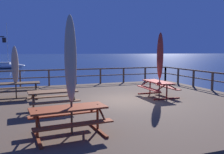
{
  "coord_description": "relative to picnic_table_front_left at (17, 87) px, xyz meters",
  "views": [
    {
      "loc": [
        -3.88,
        -10.05,
        2.91
      ],
      "look_at": [
        0.0,
        0.9,
        1.66
      ],
      "focal_mm": 37.77,
      "sensor_mm": 36.0,
      "label": 1
    }
  ],
  "objects": [
    {
      "name": "lamp_post_hooked",
      "position": [
        -1.02,
        3.16,
        1.55
      ],
      "size": [
        0.62,
        0.42,
        3.2
      ],
      "color": "black",
      "rests_on": "wooden_deck"
    },
    {
      "name": "picnic_table_mid_centre",
      "position": [
        1.55,
        -5.86,
        -0.0
      ],
      "size": [
        2.14,
        1.58,
        0.78
      ],
      "color": "#993819",
      "rests_on": "wooden_deck"
    },
    {
      "name": "sailboat_distant",
      "position": [
        -3.06,
        31.93,
        -0.71
      ],
      "size": [
        6.17,
        2.47,
        7.72
      ],
      "color": "white",
      "rests_on": "ground"
    },
    {
      "name": "picnic_table_front_right",
      "position": [
        6.69,
        -1.78,
        -0.0
      ],
      "size": [
        1.42,
        2.03,
        0.78
      ],
      "color": "maroon",
      "rests_on": "wooden_deck"
    },
    {
      "name": "railing_waterside_far",
      "position": [
        4.45,
        3.81,
        0.18
      ],
      "size": [
        12.49,
        0.1,
        1.09
      ],
      "color": "brown",
      "rests_on": "wooden_deck"
    },
    {
      "name": "patio_umbrella_tall_mid_left",
      "position": [
        1.63,
        -5.84,
        1.48
      ],
      "size": [
        0.32,
        0.32,
        3.22
      ],
      "color": "#4C3828",
      "rests_on": "wooden_deck"
    },
    {
      "name": "patio_umbrella_short_front",
      "position": [
        -0.04,
        -0.05,
        1.04
      ],
      "size": [
        0.32,
        0.32,
        2.53
      ],
      "color": "#4C3828",
      "rests_on": "wooden_deck"
    },
    {
      "name": "picnic_table_mid_left",
      "position": [
        1.4,
        -2.99,
        -0.01
      ],
      "size": [
        1.89,
        1.51,
        0.78
      ],
      "color": "brown",
      "rests_on": "wooden_deck"
    },
    {
      "name": "ground_plane",
      "position": [
        4.45,
        -2.05,
        -1.22
      ],
      "size": [
        600.0,
        600.0,
        0.0
      ],
      "primitive_type": "plane",
      "color": "navy"
    },
    {
      "name": "patio_umbrella_tall_mid_right",
      "position": [
        6.74,
        -1.84,
        1.47
      ],
      "size": [
        0.32,
        0.32,
        3.2
      ],
      "color": "#4C3828",
      "rests_on": "wooden_deck"
    },
    {
      "name": "wooden_deck",
      "position": [
        4.45,
        -2.05,
        -0.89
      ],
      "size": [
        12.69,
        12.02,
        0.66
      ],
      "primitive_type": "cube",
      "color": "brown",
      "rests_on": "ground"
    },
    {
      "name": "picnic_table_front_left",
      "position": [
        0.0,
        0.0,
        0.0
      ],
      "size": [
        2.13,
        1.44,
        0.78
      ],
      "color": "brown",
      "rests_on": "wooden_deck"
    },
    {
      "name": "railing_side_right",
      "position": [
        10.65,
        -2.05,
        0.18
      ],
      "size": [
        0.1,
        11.82,
        1.09
      ],
      "color": "brown",
      "rests_on": "wooden_deck"
    }
  ]
}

